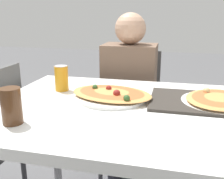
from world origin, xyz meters
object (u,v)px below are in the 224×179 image
at_px(person_seated, 129,86).
at_px(pizza_main, 111,94).
at_px(dining_table, 114,124).
at_px(chair_far_seated, 131,106).
at_px(pizza_second, 219,100).
at_px(soda_can, 61,78).
at_px(drink_glass, 11,106).

relative_size(person_seated, pizza_main, 2.72).
bearing_deg(dining_table, pizza_main, 111.50).
relative_size(dining_table, chair_far_seated, 1.19).
bearing_deg(pizza_second, dining_table, -165.41).
distance_m(soda_can, drink_glass, 0.42).
relative_size(pizza_main, drink_glass, 3.28).
relative_size(dining_table, drink_glass, 8.16).
distance_m(soda_can, pizza_second, 0.73).
xyz_separation_m(person_seated, pizza_main, (0.02, -0.56, 0.12)).
bearing_deg(pizza_main, drink_glass, -127.93).
height_order(drink_glass, pizza_second, drink_glass).
distance_m(chair_far_seated, soda_can, 0.74).
distance_m(chair_far_seated, drink_glass, 1.11).
bearing_deg(chair_far_seated, soda_can, 67.24).
distance_m(chair_far_seated, pizza_second, 0.86).
height_order(person_seated, pizza_main, person_seated).
distance_m(pizza_main, drink_glass, 0.45).
height_order(person_seated, soda_can, person_seated).
xyz_separation_m(dining_table, drink_glass, (-0.31, -0.26, 0.15)).
distance_m(person_seated, soda_can, 0.58).
bearing_deg(chair_far_seated, pizza_second, 126.08).
bearing_deg(pizza_main, dining_table, -68.50).
xyz_separation_m(pizza_main, drink_glass, (-0.27, -0.35, 0.05)).
bearing_deg(soda_can, drink_glass, -90.19).
relative_size(chair_far_seated, soda_can, 7.08).
distance_m(dining_table, soda_can, 0.37).
xyz_separation_m(chair_far_seated, pizza_main, (0.02, -0.68, 0.30)).
bearing_deg(person_seated, pizza_second, 131.58).
bearing_deg(drink_glass, pizza_second, 27.20).
bearing_deg(pizza_main, soda_can, 165.89).
height_order(chair_far_seated, person_seated, person_seated).
bearing_deg(pizza_main, pizza_second, 3.32).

